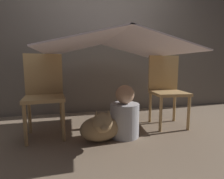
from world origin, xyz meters
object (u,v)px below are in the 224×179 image
person_front (125,115)px  dog (101,127)px  chair_right (166,87)px  chair_left (44,91)px

person_front → dog: size_ratio=1.40×
chair_right → dog: (-0.95, -0.38, -0.33)m
person_front → dog: 0.32m
chair_left → dog: 0.76m
chair_right → person_front: chair_right is taller
person_front → dog: (-0.29, -0.12, -0.07)m
chair_left → dog: chair_left is taller
chair_left → chair_right: bearing=-5.1°
chair_left → dog: bearing=-39.3°
chair_left → person_front: (0.85, -0.27, -0.26)m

